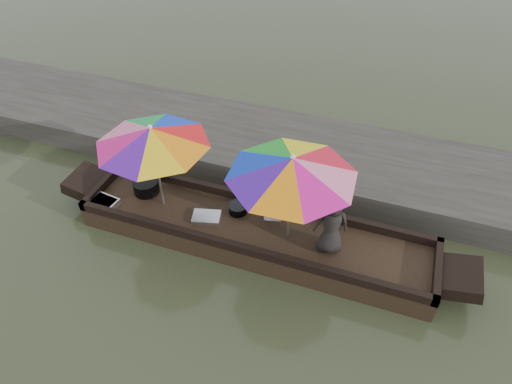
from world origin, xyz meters
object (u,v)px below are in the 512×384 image
(tray_crayfish, at_px, (104,202))
(supply_bag, at_px, (273,210))
(umbrella_bow, at_px, (157,167))
(cooking_pot, at_px, (146,187))
(umbrella_stern, at_px, (290,198))
(vendor, at_px, (331,224))
(tray_scallop, at_px, (206,217))
(boat_hull, at_px, (254,234))
(charcoal_grill, at_px, (238,209))

(tray_crayfish, height_order, supply_bag, supply_bag)
(tray_crayfish, distance_m, umbrella_bow, 1.22)
(cooking_pot, height_order, umbrella_stern, umbrella_stern)
(vendor, bearing_deg, umbrella_stern, -27.02)
(tray_crayfish, xyz_separation_m, tray_scallop, (1.73, 0.26, -0.01))
(umbrella_bow, bearing_deg, vendor, -1.07)
(tray_scallop, bearing_deg, tray_crayfish, -171.35)
(vendor, xyz_separation_m, umbrella_bow, (-2.80, 0.05, 0.26))
(boat_hull, relative_size, supply_bag, 20.12)
(umbrella_stern, bearing_deg, supply_bag, 136.10)
(vendor, bearing_deg, boat_hull, -24.88)
(boat_hull, height_order, charcoal_grill, charcoal_grill)
(boat_hull, bearing_deg, umbrella_stern, 0.00)
(boat_hull, relative_size, umbrella_stern, 3.01)
(cooking_pot, xyz_separation_m, umbrella_stern, (2.57, -0.18, 0.66))
(cooking_pot, xyz_separation_m, charcoal_grill, (1.65, 0.06, -0.04))
(charcoal_grill, distance_m, vendor, 1.65)
(tray_scallop, bearing_deg, boat_hull, 5.56)
(supply_bag, bearing_deg, umbrella_bow, -169.56)
(cooking_pot, relative_size, charcoal_grill, 1.46)
(tray_crayfish, bearing_deg, charcoal_grill, 14.93)
(cooking_pot, relative_size, tray_crayfish, 0.97)
(cooking_pot, relative_size, vendor, 0.42)
(charcoal_grill, relative_size, vendor, 0.29)
(charcoal_grill, xyz_separation_m, vendor, (1.56, -0.29, 0.44))
(charcoal_grill, height_order, supply_bag, supply_bag)
(tray_crayfish, xyz_separation_m, vendor, (3.72, 0.29, 0.47))
(umbrella_stern, bearing_deg, tray_scallop, -176.74)
(boat_hull, relative_size, tray_scallop, 12.66)
(cooking_pot, distance_m, tray_crayfish, 0.72)
(charcoal_grill, relative_size, umbrella_bow, 0.17)
(tray_scallop, distance_m, supply_bag, 1.08)
(supply_bag, distance_m, umbrella_stern, 0.80)
(boat_hull, distance_m, tray_crayfish, 2.55)
(supply_bag, bearing_deg, charcoal_grill, -170.26)
(cooking_pot, distance_m, charcoal_grill, 1.65)
(tray_crayfish, distance_m, tray_scallop, 1.75)
(tray_crayfish, bearing_deg, vendor, 4.43)
(tray_crayfish, height_order, charcoal_grill, charcoal_grill)
(boat_hull, xyz_separation_m, umbrella_stern, (0.56, 0.00, 0.95))
(vendor, bearing_deg, umbrella_bow, -23.47)
(charcoal_grill, bearing_deg, tray_crayfish, -165.07)
(tray_crayfish, bearing_deg, supply_bag, 13.86)
(umbrella_bow, bearing_deg, umbrella_stern, 0.00)
(vendor, bearing_deg, cooking_pot, -26.47)
(cooking_pot, height_order, charcoal_grill, cooking_pot)
(boat_hull, relative_size, vendor, 5.49)
(umbrella_bow, height_order, umbrella_stern, same)
(supply_bag, xyz_separation_m, umbrella_bow, (-1.81, -0.33, 0.65))
(tray_scallop, xyz_separation_m, umbrella_stern, (1.34, 0.08, 0.74))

